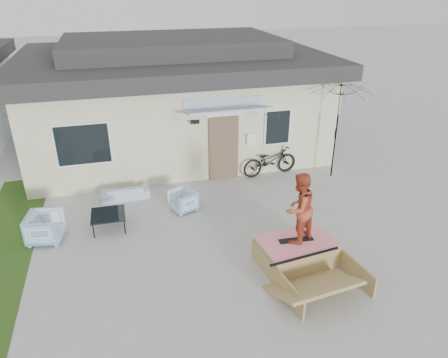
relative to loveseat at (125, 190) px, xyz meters
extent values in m
plane|color=#A5A5A5|center=(2.17, -3.90, -0.27)|extent=(90.00, 90.00, 0.00)
cube|color=#214013|center=(-3.03, -1.90, -0.27)|extent=(1.40, 8.00, 0.01)
cube|color=beige|center=(2.17, 4.10, 1.23)|extent=(10.00, 7.00, 3.00)
cube|color=#252528|center=(2.17, 4.10, 2.98)|extent=(10.80, 7.80, 0.50)
cube|color=#252528|center=(2.17, 4.10, 3.53)|extent=(7.50, 4.50, 0.60)
cube|color=brown|center=(3.17, 0.56, 0.78)|extent=(0.95, 0.08, 2.10)
cube|color=white|center=(-1.03, 0.57, 1.33)|extent=(1.60, 0.06, 1.30)
cube|color=white|center=(4.97, 0.57, 1.33)|extent=(0.90, 0.06, 1.20)
cube|color=#4C86B4|center=(3.17, 0.05, 2.18)|extent=(2.50, 1.09, 0.29)
imported|color=#4C86B4|center=(0.00, 0.00, 0.00)|extent=(1.39, 0.44, 0.54)
imported|color=#4C86B4|center=(-2.02, -1.75, 0.14)|extent=(0.87, 0.91, 0.82)
imported|color=#4C86B4|center=(1.53, -1.15, 0.07)|extent=(0.82, 0.84, 0.67)
cube|color=black|center=(-0.51, -1.57, -0.06)|extent=(0.87, 0.87, 0.42)
imported|color=black|center=(4.72, 0.47, 0.34)|extent=(1.97, 0.89, 1.22)
cylinder|color=black|center=(6.66, -0.18, 0.78)|extent=(0.05, 0.05, 2.10)
imported|color=black|center=(6.66, -0.18, 1.48)|extent=(2.47, 2.37, 0.90)
cube|color=black|center=(3.62, -4.14, 0.32)|extent=(0.82, 0.25, 0.05)
imported|color=#AA4326|center=(3.62, -4.14, 1.16)|extent=(1.00, 0.93, 1.65)
camera|label=1|loc=(-0.03, -11.41, 5.69)|focal=33.62mm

